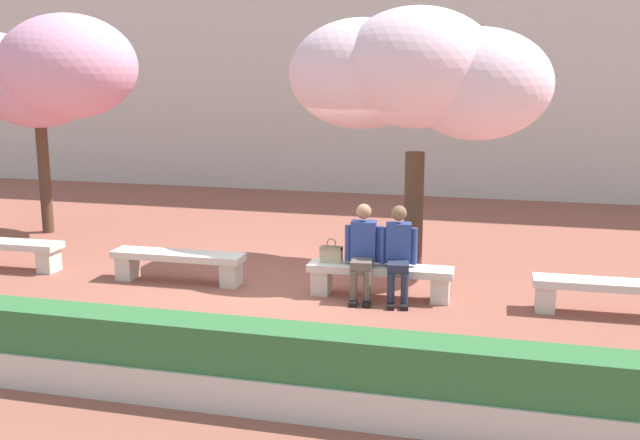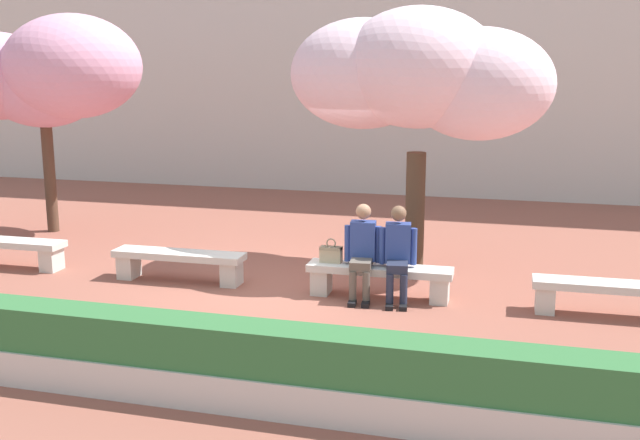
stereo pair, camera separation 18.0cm
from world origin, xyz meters
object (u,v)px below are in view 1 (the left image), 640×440
Objects in this scene: stone_bench_near_west at (178,262)px; stone_bench_center at (380,276)px; person_seated_left at (363,248)px; person_seated_right at (398,250)px; cherry_tree_secondary at (38,74)px; stone_bench_west_end at (1,249)px; cherry_tree_main at (416,75)px; stone_bench_near_east at (613,292)px; handbag at (331,253)px.

stone_bench_near_west and stone_bench_center have the same top height.
person_seated_left is 0.49m from person_seated_right.
person_seated_left is 0.32× the size of cherry_tree_secondary.
stone_bench_west_end is 0.50× the size of cherry_tree_main.
stone_bench_center is 3.00m from stone_bench_near_east.
stone_bench_west_end is at bearing -165.03° from cherry_tree_main.
cherry_tree_secondary is (-6.98, 2.38, 2.28)m from person_seated_right.
person_seated_left is at bearing -20.12° from cherry_tree_secondary.
person_seated_left and person_seated_right have the same top height.
cherry_tree_main reaches higher than stone_bench_near_east.
person_seated_left is at bearing -0.53° from stone_bench_west_end.
person_seated_left is 0.48m from handbag.
stone_bench_west_end is 9.00m from stone_bench_near_east.
cherry_tree_main reaches higher than stone_bench_center.
cherry_tree_main reaches higher than person_seated_left.
stone_bench_west_end is 5.31m from handbag.
cherry_tree_main is (3.21, 1.66, 2.67)m from stone_bench_near_west.
handbag is 0.08× the size of cherry_tree_secondary.
person_seated_right reaches higher than stone_bench_near_east.
stone_bench_center is at bearing 0.00° from stone_bench_near_west.
stone_bench_west_end is 1.00× the size of stone_bench_center.
person_seated_right is at bearing -18.82° from cherry_tree_secondary.
handbag reaches higher than stone_bench_center.
cherry_tree_secondary is (-6.73, 2.33, 2.67)m from stone_bench_center.
person_seated_right reaches higher than stone_bench_center.
person_seated_right is 7.72m from cherry_tree_secondary.
cherry_tree_secondary is at bearing 161.18° from person_seated_right.
cherry_tree_main is at bearing 75.47° from person_seated_left.
stone_bench_near_west is 2.32m from handbag.
cherry_tree_main is 6.97m from cherry_tree_secondary.
cherry_tree_secondary is (-6.04, 2.31, 2.40)m from handbag.
handbag is 0.08× the size of cherry_tree_main.
stone_bench_west_end is 0.49× the size of cherry_tree_secondary.
person_seated_left is at bearing -104.53° from cherry_tree_main.
stone_bench_center is at bearing 180.00° from stone_bench_near_east.
stone_bench_near_west is at bearing -152.65° from cherry_tree_main.
stone_bench_near_west is 1.00× the size of stone_bench_near_east.
cherry_tree_main reaches higher than stone_bench_west_end.
stone_bench_west_end and stone_bench_near_east have the same top height.
cherry_tree_main is (0.21, 1.66, 2.67)m from stone_bench_center.
stone_bench_west_end and stone_bench_near_west have the same top height.
stone_bench_near_west is at bearing 0.00° from stone_bench_west_end.
stone_bench_near_west is 0.49× the size of cherry_tree_secondary.
stone_bench_near_east is 1.54× the size of person_seated_right.
person_seated_right is at bearing -4.37° from handbag.
person_seated_right is at bearing 0.05° from person_seated_left.
person_seated_left is (-3.23, -0.05, 0.39)m from stone_bench_near_east.
cherry_tree_secondary reaches higher than person_seated_left.
stone_bench_center is 0.49× the size of cherry_tree_secondary.
stone_bench_near_west is at bearing 179.07° from person_seated_right.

